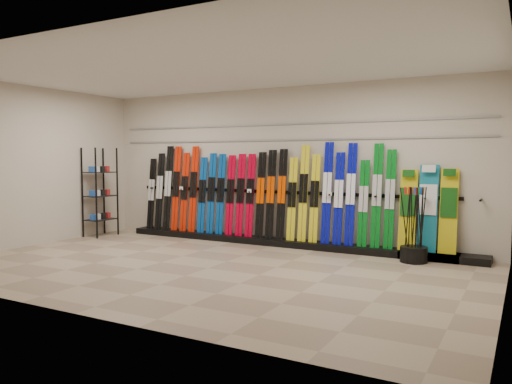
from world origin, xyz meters
The scene contains 13 objects.
floor centered at (0.00, 0.00, 0.00)m, with size 8.00×8.00×0.00m, color gray.
back_wall centered at (0.00, 2.50, 1.50)m, with size 8.00×8.00×0.00m, color beige.
left_wall centered at (-4.00, 0.00, 1.50)m, with size 5.00×5.00×0.00m, color beige.
right_wall centered at (4.00, 0.00, 1.50)m, with size 5.00×5.00×0.00m, color beige.
ceiling centered at (0.00, 0.00, 3.00)m, with size 8.00×8.00×0.00m, color silver.
ski_rack_base centered at (0.22, 2.28, 0.06)m, with size 8.00×0.40×0.12m, color black.
skis centered at (-0.44, 2.32, 0.95)m, with size 5.37×0.22×1.82m.
snowboards centered at (2.77, 2.35, 0.81)m, with size 0.92×0.22×1.43m.
accessory_rack centered at (-3.75, 1.50, 0.93)m, with size 0.40×0.60×1.87m, color black.
pole_bin centered at (2.64, 1.93, 0.12)m, with size 0.43×0.43×0.25m, color black.
ski_poles centered at (2.65, 1.95, 0.61)m, with size 0.36×0.30×1.18m.
slatwall_rail_0 centered at (0.00, 2.48, 2.00)m, with size 7.60×0.02×0.03m, color gray.
slatwall_rail_1 centered at (0.00, 2.48, 2.30)m, with size 7.60×0.02×0.03m, color gray.
Camera 1 is at (4.20, -6.15, 1.67)m, focal length 35.00 mm.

